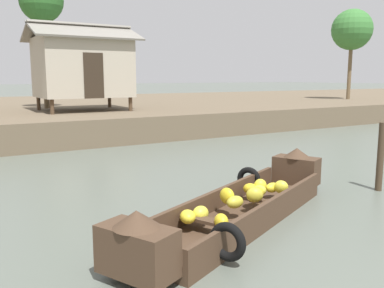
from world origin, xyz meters
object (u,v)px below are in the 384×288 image
(fishing_skiff_distant, at_px, (223,119))
(mooring_post, at_px, (380,157))
(banana_boat, at_px, (241,205))
(stilt_house_mid_left, at_px, (82,66))
(palm_tree_far, at_px, (41,2))
(palm_tree_mid, at_px, (352,30))

(fishing_skiff_distant, relative_size, mooring_post, 2.93)
(banana_boat, xyz_separation_m, fishing_skiff_distant, (7.81, 11.63, 0.08))
(mooring_post, bearing_deg, stilt_house_mid_left, 101.69)
(banana_boat, height_order, mooring_post, mooring_post)
(fishing_skiff_distant, xyz_separation_m, stilt_house_mid_left, (-6.67, 0.99, 2.50))
(fishing_skiff_distant, distance_m, palm_tree_far, 9.95)
(mooring_post, bearing_deg, palm_tree_far, 104.04)
(banana_boat, distance_m, stilt_house_mid_left, 12.93)
(banana_boat, relative_size, stilt_house_mid_left, 1.26)
(stilt_house_mid_left, height_order, palm_tree_far, palm_tree_far)
(palm_tree_mid, bearing_deg, banana_boat, -145.32)
(fishing_skiff_distant, bearing_deg, mooring_post, -109.37)
(fishing_skiff_distant, relative_size, palm_tree_far, 0.74)
(fishing_skiff_distant, relative_size, stilt_house_mid_left, 0.99)
(stilt_house_mid_left, xyz_separation_m, palm_tree_mid, (17.71, 0.43, 2.52))
(palm_tree_mid, distance_m, palm_tree_far, 18.89)
(palm_tree_far, bearing_deg, fishing_skiff_distant, -22.33)
(fishing_skiff_distant, height_order, stilt_house_mid_left, stilt_house_mid_left)
(palm_tree_mid, xyz_separation_m, palm_tree_far, (-18.80, 1.77, 0.33))
(banana_boat, xyz_separation_m, palm_tree_mid, (18.85, 13.05, 5.10))
(palm_tree_far, height_order, mooring_post, palm_tree_far)
(banana_boat, bearing_deg, palm_tree_far, 89.81)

